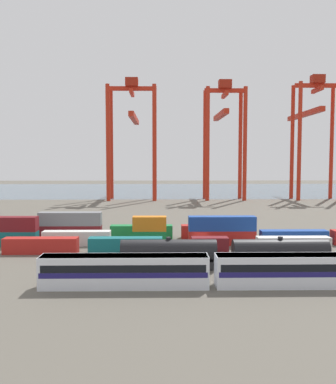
% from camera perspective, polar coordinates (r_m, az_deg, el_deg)
% --- Properties ---
extents(ground_plane, '(420.00, 420.00, 0.00)m').
position_cam_1_polar(ground_plane, '(116.09, 2.51, -3.37)').
color(ground_plane, '#5B564C').
extents(harbour_water, '(400.00, 110.00, 0.01)m').
position_cam_1_polar(harbour_water, '(223.94, 0.79, 0.30)').
color(harbour_water, '#475B6B').
rests_on(harbour_water, ground_plane).
extents(passenger_train, '(41.28, 3.14, 3.90)m').
position_cam_1_polar(passenger_train, '(53.32, 5.79, -10.11)').
color(passenger_train, silver).
rests_on(passenger_train, ground_plane).
extents(freight_tank_row, '(45.14, 3.03, 4.49)m').
position_cam_1_polar(freight_tank_row, '(64.02, 14.53, -7.79)').
color(freight_tank_row, '#232326').
rests_on(freight_tank_row, ground_plane).
extents(shipping_container_0, '(12.10, 2.44, 2.60)m').
position_cam_1_polar(shipping_container_0, '(74.65, -16.38, -6.78)').
color(shipping_container_0, '#AD211C').
rests_on(shipping_container_0, ground_plane).
extents(shipping_container_1, '(12.10, 2.44, 2.60)m').
position_cam_1_polar(shipping_container_1, '(72.25, -5.59, -6.99)').
color(shipping_container_1, '#146066').
rests_on(shipping_container_1, ground_plane).
extents(shipping_container_2, '(6.04, 2.44, 2.60)m').
position_cam_1_polar(shipping_container_2, '(72.49, 5.51, -6.95)').
color(shipping_container_2, maroon).
rests_on(shipping_container_2, ground_plane).
extents(shipping_container_3, '(12.10, 2.44, 2.60)m').
position_cam_1_polar(shipping_container_3, '(75.35, 16.15, -6.67)').
color(shipping_container_3, silver).
rests_on(shipping_container_3, ground_plane).
extents(shipping_container_5, '(12.10, 2.44, 2.60)m').
position_cam_1_polar(shipping_container_5, '(83.49, -20.82, -5.72)').
color(shipping_container_5, '#146066').
rests_on(shipping_container_5, ground_plane).
extents(shipping_container_6, '(12.10, 2.44, 2.60)m').
position_cam_1_polar(shipping_container_6, '(83.09, -20.87, -3.96)').
color(shipping_container_6, maroon).
rests_on(shipping_container_6, shipping_container_5).
extents(shipping_container_7, '(12.10, 2.44, 2.60)m').
position_cam_1_polar(shipping_container_7, '(80.03, -11.91, -5.96)').
color(shipping_container_7, silver).
rests_on(shipping_container_7, ground_plane).
extents(shipping_container_8, '(6.04, 2.44, 2.60)m').
position_cam_1_polar(shipping_container_8, '(78.64, -2.44, -6.05)').
color(shipping_container_8, '#197538').
rests_on(shipping_container_8, ground_plane).
extents(shipping_container_9, '(6.04, 2.44, 2.60)m').
position_cam_1_polar(shipping_container_9, '(78.21, -2.45, -4.18)').
color(shipping_container_9, orange).
rests_on(shipping_container_9, shipping_container_8).
extents(shipping_container_10, '(12.10, 2.44, 2.60)m').
position_cam_1_polar(shipping_container_10, '(79.40, 7.10, -5.98)').
color(shipping_container_10, '#AD211C').
rests_on(shipping_container_10, ground_plane).
extents(shipping_container_11, '(12.10, 2.44, 2.60)m').
position_cam_1_polar(shipping_container_11, '(78.99, 7.12, -4.12)').
color(shipping_container_11, '#1C4299').
rests_on(shipping_container_11, shipping_container_10).
extents(shipping_container_12, '(12.10, 2.44, 2.60)m').
position_cam_1_polar(shipping_container_12, '(82.28, 16.21, -5.76)').
color(shipping_container_12, '#1C4299').
rests_on(shipping_container_12, ground_plane).
extents(shipping_container_16, '(12.10, 2.44, 2.60)m').
position_cam_1_polar(shipping_container_16, '(87.00, -12.72, -5.16)').
color(shipping_container_16, maroon).
rests_on(shipping_container_16, ground_plane).
extents(shipping_container_17, '(12.10, 2.44, 2.60)m').
position_cam_1_polar(shipping_container_17, '(86.62, -12.75, -3.46)').
color(shipping_container_17, slate).
rests_on(shipping_container_17, shipping_container_16).
extents(shipping_container_18, '(12.10, 2.44, 2.60)m').
position_cam_1_polar(shipping_container_18, '(85.29, -3.51, -5.25)').
color(shipping_container_18, '#197538').
rests_on(shipping_container_18, ground_plane).
extents(shipping_container_19, '(12.10, 2.44, 2.60)m').
position_cam_1_polar(shipping_container_19, '(85.83, 5.83, -5.20)').
color(shipping_container_19, '#AD211C').
rests_on(shipping_container_19, ground_plane).
extents(gantry_crane_west, '(18.92, 40.47, 46.62)m').
position_cam_1_polar(gantry_crane_west, '(172.20, -4.68, 8.51)').
color(gantry_crane_west, red).
rests_on(gantry_crane_west, ground_plane).
extents(gantry_crane_central, '(15.72, 32.83, 45.96)m').
position_cam_1_polar(gantry_crane_central, '(172.59, 7.34, 8.34)').
color(gantry_crane_central, red).
rests_on(gantry_crane_central, ground_plane).
extents(gantry_crane_east, '(17.46, 41.50, 47.97)m').
position_cam_1_polar(gantry_crane_east, '(182.48, 18.58, 8.34)').
color(gantry_crane_east, red).
rests_on(gantry_crane_east, ground_plane).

